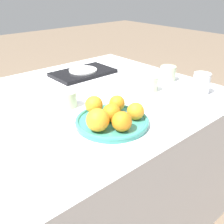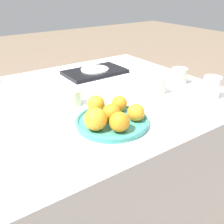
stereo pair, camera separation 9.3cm
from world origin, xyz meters
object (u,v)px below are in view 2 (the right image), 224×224
object	(u,v)px
fruit_platter	(112,121)
cup_1	(179,76)
napkin	(48,95)
serving_tray	(95,72)
orange_5	(136,112)
orange_2	(96,104)
cup_0	(158,85)
orange_4	(96,119)
orange_0	(111,113)
side_plate	(95,69)
water_glass	(211,87)
cup_2	(73,97)
orange_3	(119,122)
orange_1	(119,103)

from	to	relation	value
fruit_platter	cup_1	distance (m)	0.56
napkin	cup_1	bearing A→B (deg)	-19.22
serving_tray	orange_5	bearing A→B (deg)	-107.53
orange_2	cup_0	bearing A→B (deg)	5.78
orange_4	serving_tray	xyz separation A→B (m)	(0.34, 0.56, -0.05)
orange_0	side_plate	size ratio (longest dim) A/B	0.42
orange_4	cup_1	bearing A→B (deg)	16.94
orange_5	water_glass	size ratio (longest dim) A/B	0.66
orange_5	water_glass	distance (m)	0.43
orange_4	cup_1	xyz separation A→B (m)	(0.62, 0.19, -0.02)
orange_5	cup_2	bearing A→B (deg)	110.55
orange_3	cup_2	distance (m)	0.31
side_plate	napkin	world-z (taller)	side_plate
fruit_platter	napkin	size ratio (longest dim) A/B	1.87
orange_4	napkin	size ratio (longest dim) A/B	0.55
serving_tray	orange_3	bearing A→B (deg)	-114.48
orange_3	cup_1	world-z (taller)	orange_3
serving_tray	orange_4	bearing A→B (deg)	-121.17
orange_5	cup_2	world-z (taller)	orange_5
orange_2	orange_4	distance (m)	0.13
orange_3	serving_tray	xyz separation A→B (m)	(0.28, 0.62, -0.04)
fruit_platter	orange_4	bearing A→B (deg)	-165.19
fruit_platter	cup_1	xyz separation A→B (m)	(0.53, 0.17, 0.03)
orange_5	cup_0	bearing A→B (deg)	32.06
fruit_platter	orange_0	world-z (taller)	orange_0
cup_0	orange_5	bearing A→B (deg)	-147.94
fruit_platter	cup_1	size ratio (longest dim) A/B	3.33
orange_0	orange_5	xyz separation A→B (m)	(0.08, -0.05, -0.00)
fruit_platter	orange_5	size ratio (longest dim) A/B	4.21
fruit_platter	orange_0	distance (m)	0.04
orange_2	orange_3	size ratio (longest dim) A/B	0.99
orange_5	side_plate	size ratio (longest dim) A/B	0.41
side_plate	cup_1	size ratio (longest dim) A/B	1.93
orange_0	orange_2	xyz separation A→B (m)	(-0.01, 0.09, 0.00)
water_glass	orange_4	bearing A→B (deg)	177.59
fruit_platter	orange_1	distance (m)	0.09
orange_1	serving_tray	size ratio (longest dim) A/B	0.18
side_plate	orange_5	bearing A→B (deg)	-107.53
cup_2	napkin	xyz separation A→B (m)	(-0.05, 0.15, -0.03)
side_plate	cup_1	xyz separation A→B (m)	(0.28, -0.37, 0.01)
orange_1	cup_0	xyz separation A→B (m)	(0.28, 0.08, -0.01)
cup_2	orange_0	bearing A→B (deg)	-82.60
orange_1	cup_0	world-z (taller)	orange_1
orange_1	cup_1	bearing A→B (deg)	14.00
orange_5	cup_1	xyz separation A→B (m)	(0.46, 0.21, -0.01)
orange_3	orange_4	distance (m)	0.08
orange_3	cup_0	world-z (taller)	orange_3
side_plate	cup_2	size ratio (longest dim) A/B	2.20
fruit_platter	water_glass	distance (m)	0.51
cup_1	napkin	xyz separation A→B (m)	(-0.62, 0.22, -0.03)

